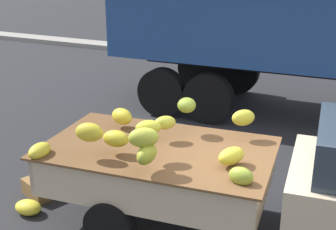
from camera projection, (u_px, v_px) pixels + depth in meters
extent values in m
cube|color=gray|center=(332.00, 68.00, 14.06)|extent=(80.00, 0.80, 0.16)
cube|color=#CCB793|center=(158.00, 181.00, 6.10)|extent=(2.99, 1.92, 0.08)
cube|color=#CCB793|center=(178.00, 141.00, 6.73)|extent=(2.84, 0.31, 0.44)
cube|color=#CCB793|center=(134.00, 193.00, 5.30)|extent=(2.84, 0.31, 0.44)
cube|color=#CCB793|center=(265.00, 181.00, 5.57)|extent=(0.20, 1.66, 0.44)
cube|color=#CCB793|center=(66.00, 149.00, 6.46)|extent=(0.20, 1.66, 0.44)
cube|color=#B21914|center=(178.00, 143.00, 6.77)|extent=(2.73, 0.26, 0.07)
cube|color=brown|center=(158.00, 148.00, 5.94)|extent=(3.12, 2.05, 0.03)
ellipsoid|color=gold|center=(144.00, 138.00, 5.16)|extent=(0.41, 0.38, 0.23)
ellipsoid|color=gold|center=(40.00, 151.00, 5.69)|extent=(0.25, 0.38, 0.18)
ellipsoid|color=gold|center=(243.00, 118.00, 6.10)|extent=(0.36, 0.35, 0.22)
ellipsoid|color=olive|center=(187.00, 105.00, 6.27)|extent=(0.33, 0.34, 0.21)
ellipsoid|color=gold|center=(89.00, 132.00, 5.52)|extent=(0.39, 0.28, 0.24)
ellipsoid|color=#9DA42A|center=(147.00, 154.00, 5.19)|extent=(0.20, 0.38, 0.23)
ellipsoid|color=gold|center=(165.00, 123.00, 6.05)|extent=(0.34, 0.33, 0.18)
ellipsoid|color=gold|center=(122.00, 116.00, 6.51)|extent=(0.41, 0.35, 0.23)
ellipsoid|color=gold|center=(116.00, 139.00, 5.66)|extent=(0.35, 0.24, 0.21)
ellipsoid|color=gold|center=(148.00, 128.00, 5.45)|extent=(0.37, 0.35, 0.19)
ellipsoid|color=olive|center=(241.00, 176.00, 5.01)|extent=(0.31, 0.23, 0.21)
ellipsoid|color=gold|center=(231.00, 156.00, 5.37)|extent=(0.36, 0.43, 0.20)
cylinder|color=black|center=(157.00, 170.00, 7.01)|extent=(0.66, 0.26, 0.64)
cylinder|color=black|center=(110.00, 225.00, 5.59)|extent=(0.66, 0.26, 0.64)
cylinder|color=black|center=(238.00, 72.00, 11.75)|extent=(1.09, 0.33, 1.08)
cylinder|color=black|center=(208.00, 98.00, 9.67)|extent=(1.09, 0.33, 1.08)
cylinder|color=black|center=(199.00, 68.00, 12.15)|extent=(1.09, 0.33, 1.08)
cylinder|color=black|center=(162.00, 92.00, 10.07)|extent=(1.09, 0.33, 1.08)
ellipsoid|color=yellow|center=(28.00, 207.00, 6.39)|extent=(0.41, 0.31, 0.20)
cube|color=olive|center=(40.00, 188.00, 6.87)|extent=(0.61, 0.52, 0.25)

